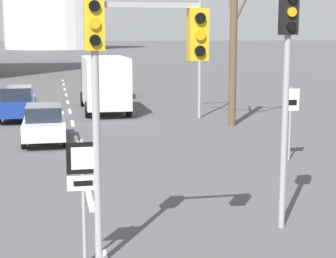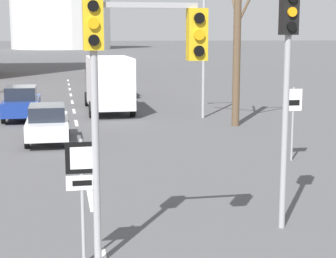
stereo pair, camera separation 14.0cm
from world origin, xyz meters
TOP-DOWN VIEW (x-y plane):
  - lane_stripe_1 at (0.00, 7.91)m, footprint 0.16×2.00m
  - lane_stripe_2 at (0.00, 12.41)m, footprint 0.16×2.00m
  - lane_stripe_3 at (0.00, 16.91)m, footprint 0.16×2.00m
  - lane_stripe_4 at (0.00, 21.41)m, footprint 0.16×2.00m
  - lane_stripe_5 at (0.00, 25.91)m, footprint 0.16×2.00m
  - lane_stripe_6 at (0.00, 30.41)m, footprint 0.16×2.00m
  - lane_stripe_7 at (0.00, 34.91)m, footprint 0.16×2.00m
  - lane_stripe_8 at (0.00, 39.41)m, footprint 0.16×2.00m
  - lane_stripe_9 at (0.00, 43.91)m, footprint 0.16×2.00m
  - lane_stripe_10 at (0.00, 48.41)m, footprint 0.16×2.00m
  - traffic_signal_centre_tall at (0.56, 3.68)m, footprint 2.28×0.34m
  - traffic_signal_near_right at (4.16, 4.94)m, footprint 0.36×0.34m
  - route_sign_post at (-0.37, 3.72)m, footprint 0.60×0.08m
  - speed_limit_sign at (7.16, 11.42)m, footprint 0.60×0.08m
  - street_lamp_right at (6.31, 21.92)m, footprint 1.92×0.36m
  - sedan_near_left at (-2.73, 23.29)m, footprint 1.85×4.56m
  - sedan_near_right at (3.37, 49.32)m, footprint 1.75×4.37m
  - sedan_mid_centre at (3.41, 33.28)m, footprint 1.90×4.17m
  - sedan_far_left at (3.34, 56.43)m, footprint 1.74×4.09m
  - sedan_far_right at (-1.29, 16.64)m, footprint 1.73×4.29m
  - delivery_truck at (1.96, 25.36)m, footprint 2.44×7.20m
  - bare_tree_right_near at (7.50, 19.08)m, footprint 4.77×4.22m

SIDE VIEW (x-z plane):
  - lane_stripe_1 at x=0.00m, z-range 0.00..0.01m
  - lane_stripe_2 at x=0.00m, z-range 0.00..0.01m
  - lane_stripe_3 at x=0.00m, z-range 0.00..0.01m
  - lane_stripe_4 at x=0.00m, z-range 0.00..0.01m
  - lane_stripe_5 at x=0.00m, z-range 0.00..0.01m
  - lane_stripe_6 at x=0.00m, z-range 0.00..0.01m
  - lane_stripe_7 at x=0.00m, z-range 0.00..0.01m
  - lane_stripe_8 at x=0.00m, z-range 0.00..0.01m
  - lane_stripe_9 at x=0.00m, z-range 0.00..0.01m
  - lane_stripe_10 at x=0.00m, z-range 0.00..0.01m
  - sedan_far_left at x=3.34m, z-range 0.02..1.50m
  - sedan_far_right at x=-1.29m, z-range 0.02..1.56m
  - sedan_mid_centre at x=3.41m, z-range 0.00..1.67m
  - sedan_near_right at x=3.37m, z-range 0.01..1.71m
  - sedan_near_left at x=-2.73m, z-range 0.01..1.73m
  - route_sign_post at x=-0.37m, z-range 0.44..2.88m
  - delivery_truck at x=1.96m, z-range 0.13..3.27m
  - speed_limit_sign at x=7.16m, z-range 0.46..3.03m
  - traffic_signal_near_right at x=4.16m, z-range 1.05..6.46m
  - traffic_signal_centre_tall at x=0.56m, z-range 1.33..6.47m
  - bare_tree_right_near at x=7.50m, z-range -0.75..10.05m
  - street_lamp_right at x=6.31m, z-range 0.90..8.77m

